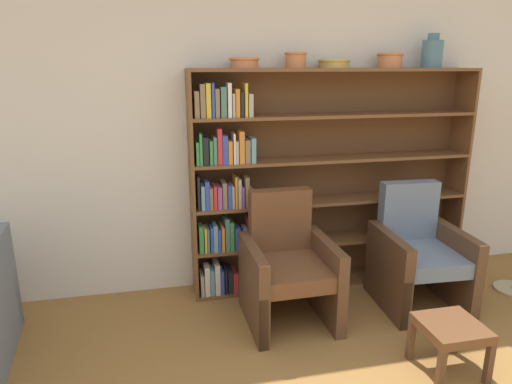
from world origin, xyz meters
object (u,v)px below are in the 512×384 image
bowl_slate (390,59)px  footstool (451,332)px  armchair_leather (288,267)px  vase_tall (432,53)px  bowl_terracotta (334,63)px  bowl_cream (296,59)px  bowl_olive (244,62)px  armchair_cushioned (418,254)px  bookshelf (306,182)px

bowl_slate → footstool: bearing=-97.5°
armchair_leather → footstool: size_ratio=2.61×
bowl_slate → armchair_leather: bearing=-152.4°
vase_tall → footstool: vase_tall is taller
bowl_terracotta → armchair_leather: bowl_terracotta is taller
bowl_cream → bowl_olive: bearing=180.0°
armchair_cushioned → bookshelf: bearing=-31.5°
bookshelf → footstool: 1.61m
vase_tall → armchair_cushioned: vase_tall is taller
bowl_cream → armchair_leather: bowl_cream is taller
bowl_cream → vase_tall: size_ratio=0.65×
vase_tall → armchair_leather: size_ratio=0.29×
bowl_olive → bowl_terracotta: size_ratio=0.90×
bowl_slate → vase_tall: bearing=-0.0°
bowl_olive → bookshelf: bearing=2.0°
bowl_terracotta → footstool: bearing=-77.6°
bookshelf → bowl_terracotta: size_ratio=9.22×
bowl_cream → vase_tall: 1.18m
bowl_cream → armchair_cushioned: size_ratio=0.19×
bowl_terracotta → footstool: (0.30, -1.37, -1.62)m
bookshelf → bowl_slate: (0.68, -0.02, 1.00)m
bookshelf → bowl_slate: bowl_slate is taller
footstool → bowl_slate: bearing=82.5°
armchair_leather → bowl_slate: bearing=-153.4°
bowl_slate → armchair_cushioned: 1.60m
bowl_olive → vase_tall: vase_tall is taller
bookshelf → vase_tall: bearing=-1.0°
bowl_terracotta → footstool: 2.14m
bowl_olive → armchair_cushioned: bearing=-21.5°
bowl_cream → bowl_slate: 0.80m
bowl_slate → vase_tall: 0.38m
bowl_olive → armchair_cushioned: 2.05m
bowl_cream → bowl_slate: size_ratio=0.82×
bowl_slate → armchair_leather: (-0.99, -0.52, -1.51)m
vase_tall → bowl_cream: bearing=180.0°
vase_tall → footstool: bearing=-112.3°
armchair_cushioned → footstool: bearing=74.7°
bowl_slate → armchair_leather: 1.88m
bookshelf → bowl_olive: bearing=-178.0°
bowl_slate → footstool: 2.15m
armchair_leather → footstool: bearing=132.7°
bookshelf → vase_tall: 1.49m
bowl_cream → bowl_slate: same height
vase_tall → bowl_terracotta: bearing=180.0°
bowl_terracotta → armchair_cushioned: 1.67m
bowl_terracotta → armchair_leather: (-0.51, -0.52, -1.48)m
footstool → armchair_cushioned: bearing=71.7°
bowl_slate → footstool: bowl_slate is taller
bowl_cream → armchair_leather: bearing=-110.1°
bowl_slate → armchair_leather: bowl_slate is taller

